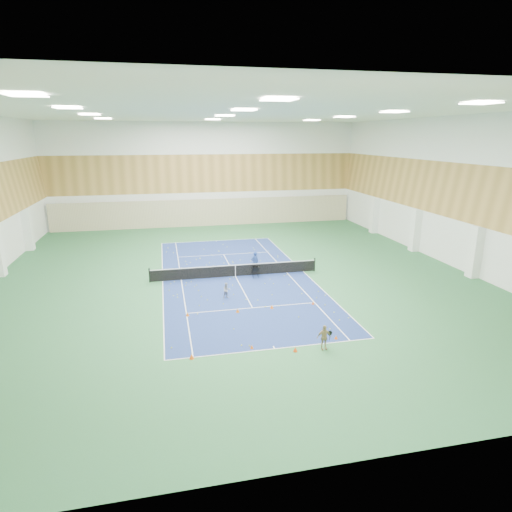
% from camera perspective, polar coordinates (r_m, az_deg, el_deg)
% --- Properties ---
extents(ground, '(40.00, 40.00, 0.00)m').
position_cam_1_polar(ground, '(32.92, -2.76, -2.74)').
color(ground, '#2A6239').
rests_on(ground, ground).
extents(room_shell, '(36.00, 40.00, 12.00)m').
position_cam_1_polar(room_shell, '(31.54, -2.90, 7.65)').
color(room_shell, white).
rests_on(room_shell, ground).
extents(wood_cladding, '(36.00, 40.00, 8.00)m').
position_cam_1_polar(wood_cladding, '(31.33, -2.95, 11.28)').
color(wood_cladding, '#B38642').
rests_on(wood_cladding, room_shell).
extents(ceiling_light_grid, '(21.40, 25.40, 0.06)m').
position_cam_1_polar(ceiling_light_grid, '(31.27, -3.06, 18.46)').
color(ceiling_light_grid, white).
rests_on(ceiling_light_grid, room_shell).
extents(court_surface, '(10.97, 23.77, 0.01)m').
position_cam_1_polar(court_surface, '(32.92, -2.76, -2.73)').
color(court_surface, navy).
rests_on(court_surface, ground).
extents(tennis_balls_scatter, '(10.57, 22.77, 0.07)m').
position_cam_1_polar(tennis_balls_scatter, '(32.91, -2.76, -2.66)').
color(tennis_balls_scatter, '#BFD424').
rests_on(tennis_balls_scatter, ground).
extents(tennis_net, '(12.80, 0.10, 1.10)m').
position_cam_1_polar(tennis_net, '(32.75, -2.77, -1.83)').
color(tennis_net, black).
rests_on(tennis_net, ground).
extents(back_curtain, '(35.40, 0.16, 3.20)m').
position_cam_1_polar(back_curtain, '(51.58, -6.48, 5.78)').
color(back_curtain, '#C6B793').
rests_on(back_curtain, ground).
extents(coach, '(0.72, 0.57, 1.73)m').
position_cam_1_polar(coach, '(33.52, -0.16, -0.83)').
color(coach, navy).
rests_on(coach, ground).
extents(child_court, '(0.62, 0.54, 1.07)m').
position_cam_1_polar(child_court, '(28.51, -3.93, -4.60)').
color(child_court, '#96979E').
rests_on(child_court, ground).
extents(child_apron, '(0.78, 0.34, 1.31)m').
position_cam_1_polar(child_apron, '(22.14, 9.05, -10.66)').
color(child_apron, tan).
rests_on(child_apron, ground).
extents(ball_cart, '(0.52, 0.52, 0.88)m').
position_cam_1_polar(ball_cart, '(32.49, -0.06, -2.16)').
color(ball_cart, black).
rests_on(ball_cart, ground).
extents(cone_svc_a, '(0.22, 0.22, 0.25)m').
position_cam_1_polar(cone_svc_a, '(26.15, -9.13, -7.67)').
color(cone_svc_a, '#D75E0B').
rests_on(cone_svc_a, ground).
extents(cone_svc_b, '(0.23, 0.23, 0.25)m').
position_cam_1_polar(cone_svc_b, '(26.37, -2.46, -7.27)').
color(cone_svc_b, orange).
rests_on(cone_svc_b, ground).
extents(cone_svc_c, '(0.22, 0.22, 0.25)m').
position_cam_1_polar(cone_svc_c, '(26.93, 2.13, -6.77)').
color(cone_svc_c, orange).
rests_on(cone_svc_c, ground).
extents(cone_svc_d, '(0.20, 0.20, 0.22)m').
position_cam_1_polar(cone_svc_d, '(27.78, 7.62, -6.20)').
color(cone_svc_d, '#D6490B').
rests_on(cone_svc_d, ground).
extents(cone_base_a, '(0.23, 0.23, 0.25)m').
position_cam_1_polar(cone_base_a, '(21.48, -8.58, -13.10)').
color(cone_base_a, '#FF560D').
rests_on(cone_base_a, ground).
extents(cone_base_b, '(0.18, 0.18, 0.20)m').
position_cam_1_polar(cone_base_b, '(22.18, -0.56, -12.00)').
color(cone_base_b, '#FF630D').
rests_on(cone_base_b, ground).
extents(cone_base_c, '(0.22, 0.22, 0.24)m').
position_cam_1_polar(cone_base_c, '(21.98, 5.26, -12.28)').
color(cone_base_c, '#EE450C').
rests_on(cone_base_c, ground).
extents(cone_base_d, '(0.19, 0.19, 0.20)m').
position_cam_1_polar(cone_base_d, '(23.51, 10.63, -10.60)').
color(cone_base_d, '#F95F0D').
rests_on(cone_base_d, ground).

